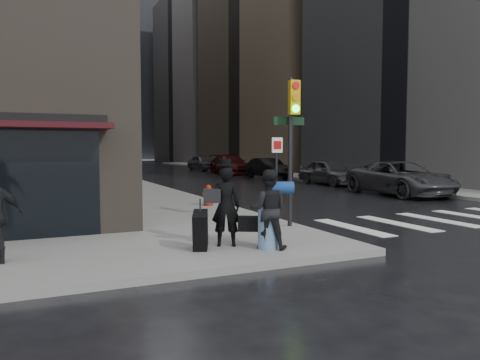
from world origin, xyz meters
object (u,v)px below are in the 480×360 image
Objects in this scene: fire_hydrant at (208,196)px; parked_car_3 at (230,164)px; parked_car_0 at (401,178)px; parked_car_4 at (203,163)px; traffic_light at (291,131)px; man_overcoat at (221,210)px; parked_car_1 at (329,172)px; parked_car_2 at (268,168)px; man_jeans at (268,209)px.

parked_car_3 reaches higher than fire_hydrant.
parked_car_0 is 1.30× the size of parked_car_4.
parked_car_3 is at bearing 75.96° from traffic_light.
traffic_light is 11.26m from parked_car_0.
man_overcoat reaches higher than parked_car_1.
parked_car_2 is (-0.65, 6.34, -0.04)m from parked_car_1.
man_overcoat is at bearing -110.12° from parked_car_3.
parked_car_3 is at bearing -81.96° from man_jeans.
parked_car_2 is (9.29, 18.65, -1.89)m from traffic_light.
parked_car_3 reaches higher than parked_car_4.
traffic_light reaches higher than fire_hydrant.
man_jeans is at bearing -112.13° from parked_car_4.
parked_car_1 is at bearing -82.68° from parked_car_3.
man_jeans is 0.42× the size of traffic_light.
traffic_light is at bearing -116.99° from parked_car_2.
parked_car_0 is at bearing -93.47° from parked_car_4.
man_overcoat is 6.88m from fire_hydrant.
parked_car_0 is (9.37, 5.97, -1.83)m from traffic_light.
parked_car_4 reaches higher than fire_hydrant.
traffic_light reaches higher than man_jeans.
man_overcoat is 18.65m from parked_car_1.
parked_car_1 is at bearing -84.66° from parked_car_2.
traffic_light is 5.20× the size of fire_hydrant.
parked_car_0 is at bearing -123.95° from man_overcoat.
man_overcoat is 0.97m from man_jeans.
parked_car_1 reaches higher than fire_hydrant.
man_jeans is 3.20m from traffic_light.
parked_car_1 is (0.56, 6.34, -0.02)m from parked_car_0.
parked_car_1 is at bearing -108.20° from man_overcoat.
fire_hydrant is (1.40, 7.07, -0.47)m from man_jeans.
man_overcoat is 28.98m from parked_car_3.
parked_car_0 is at bearing 38.52° from traffic_light.
parked_car_4 reaches higher than parked_car_2.
parked_car_3 reaches higher than parked_car_0.
traffic_light reaches higher than parked_car_2.
parked_car_2 is at bearing 94.65° from parked_car_1.
parked_car_0 is 1.27× the size of parked_car_1.
man_jeans reaches higher than parked_car_4.
parked_car_3 is at bearing 92.48° from parked_car_1.
man_jeans is at bearing -101.21° from fire_hydrant.
man_overcoat is 1.15× the size of man_jeans.
man_jeans reaches higher than parked_car_0.
traffic_light is at bearing -143.44° from parked_car_0.
fire_hydrant is at bearing -71.29° from man_jeans.
parked_car_0 is 1.02× the size of parked_car_3.
man_jeans is (0.79, -0.55, 0.03)m from man_overcoat.
parked_car_4 is (9.05, 31.33, -1.87)m from traffic_light.
parked_car_3 is at bearing 94.82° from parked_car_0.
parked_car_2 is at bearing -96.55° from man_overcoat.
parked_car_3 is (-0.82, 12.68, 0.04)m from parked_car_1.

